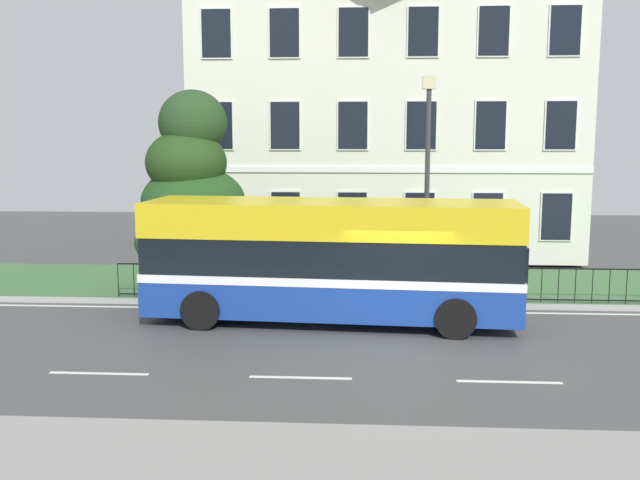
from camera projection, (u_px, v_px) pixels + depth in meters
ground_plane at (397, 340)px, 16.38m from camera, size 60.00×56.00×0.18m
georgian_townhouse at (384, 89)px, 28.54m from camera, size 14.59×8.31×12.77m
iron_verge_railing at (391, 283)px, 19.66m from camera, size 15.52×0.04×0.97m
evergreen_tree at (193, 200)px, 21.57m from camera, size 3.66×3.66×5.92m
single_decker_bus at (332, 259)px, 17.75m from camera, size 9.39×3.15×3.05m
street_lamp_post at (427, 170)px, 20.05m from camera, size 0.36×0.24×6.19m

